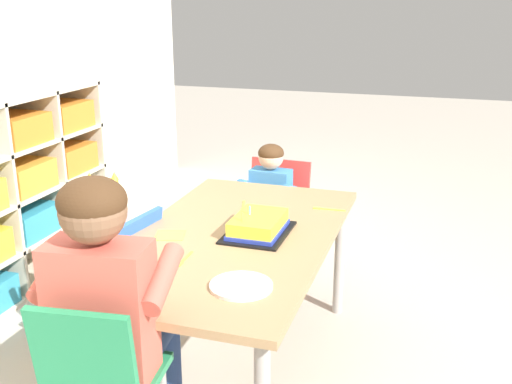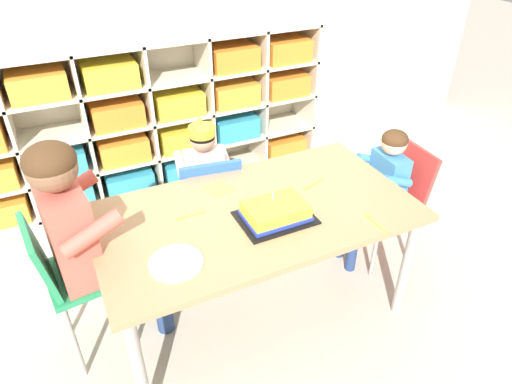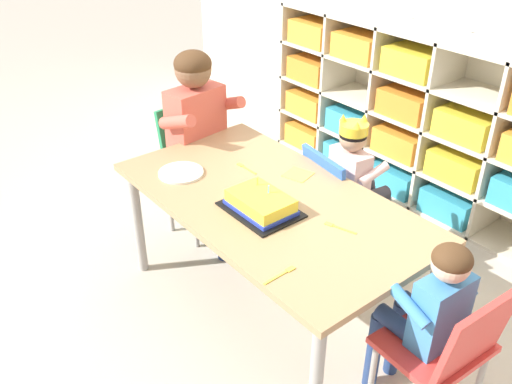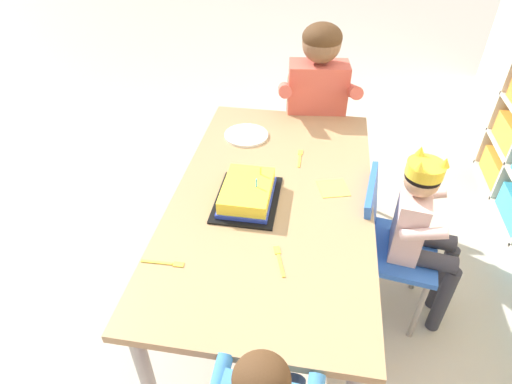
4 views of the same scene
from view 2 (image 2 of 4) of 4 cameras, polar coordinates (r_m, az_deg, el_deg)
ground at (r=2.45m, az=-0.05°, el=-14.30°), size 16.00×16.00×0.00m
storage_cubby_shelf at (r=3.23m, az=-14.01°, el=8.51°), size 2.51×0.35×1.05m
activity_table at (r=2.06m, az=-0.06°, el=-3.68°), size 1.42×0.78×0.63m
classroom_chair_blue at (r=2.51m, az=-5.93°, el=-0.85°), size 0.38×0.38×0.68m
child_with_crown at (r=2.53m, az=-6.67°, el=2.84°), size 0.32×0.32×0.85m
classroom_chair_adult_side at (r=2.10m, az=-22.50°, el=-9.67°), size 0.34×0.36×0.75m
adult_helper_seated at (r=1.98m, az=-20.61°, el=-4.27°), size 0.45×0.43×1.07m
classroom_chair_guest_side at (r=2.64m, az=16.89°, el=-0.22°), size 0.36×0.39×0.69m
guest_at_table_side at (r=2.52m, az=15.33°, el=1.25°), size 0.31×0.30×0.81m
birthday_cake_on_tray at (r=1.96m, az=2.46°, el=-2.60°), size 0.32×0.24×0.11m
paper_plate_stack at (r=1.77m, az=-10.04°, el=-8.76°), size 0.21×0.21×0.01m
paper_napkin_square at (r=2.18m, az=-4.62°, el=0.48°), size 0.14×0.14×0.00m
fork_near_cake_tray at (r=2.21m, az=7.18°, el=0.94°), size 0.14×0.06×0.00m
fork_at_table_front_edge at (r=2.02m, az=14.61°, el=-3.64°), size 0.02×0.15×0.00m
fork_by_napkin at (r=2.01m, az=-8.41°, el=-3.00°), size 0.14×0.02×0.00m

